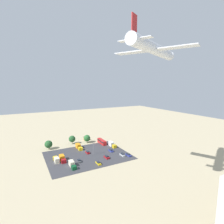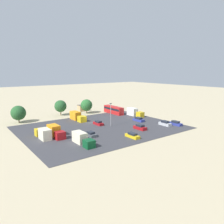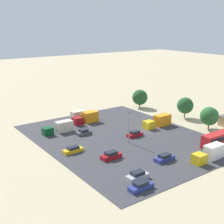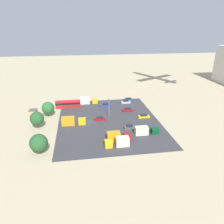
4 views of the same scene
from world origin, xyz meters
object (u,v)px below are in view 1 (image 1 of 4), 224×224
(parked_car_1, at_px, (88,152))
(parked_car_6, at_px, (111,150))
(bus, at_px, (102,141))
(parked_truck_3, at_px, (62,159))
(parked_car_5, at_px, (98,163))
(parked_car_4, at_px, (79,161))
(airplane, at_px, (155,49))
(parked_car_2, at_px, (107,157))
(parked_truck_1, at_px, (72,165))
(shed_building, at_px, (86,139))
(parked_car_3, at_px, (128,155))
(parked_truck_0, at_px, (79,147))
(parked_truck_2, at_px, (56,160))
(parked_truck_4, at_px, (112,144))
(parked_car_0, at_px, (122,155))

(parked_car_1, xyz_separation_m, parked_car_6, (-15.20, 4.43, 0.01))
(bus, relative_size, parked_car_6, 2.44)
(parked_truck_3, bearing_deg, parked_car_5, 140.62)
(parked_car_5, bearing_deg, parked_truck_3, 140.62)
(parked_car_4, distance_m, airplane, 73.23)
(parked_car_1, xyz_separation_m, airplane, (-9.81, 50.73, 57.86))
(parked_car_2, height_order, parked_truck_1, parked_truck_1)
(parked_car_4, bearing_deg, parked_truck_1, -140.00)
(shed_building, relative_size, bus, 0.32)
(parked_car_3, bearing_deg, parked_car_1, 142.47)
(parked_truck_3, bearing_deg, airplane, 120.25)
(parked_truck_0, bearing_deg, parked_truck_2, 38.78)
(parked_car_1, distance_m, parked_car_5, 18.17)
(parked_car_3, relative_size, parked_truck_4, 0.56)
(parked_car_2, bearing_deg, parked_car_0, -7.74)
(parked_truck_3, distance_m, parked_truck_4, 38.74)
(parked_car_4, distance_m, parked_truck_0, 21.97)
(parked_truck_2, bearing_deg, parked_car_1, 10.34)
(parked_car_5, distance_m, parked_truck_4, 30.25)
(airplane, bearing_deg, parked_truck_2, -173.95)
(parked_car_0, relative_size, parked_car_4, 1.10)
(parked_car_1, bearing_deg, parked_truck_4, -169.46)
(parked_car_3, relative_size, parked_truck_0, 0.53)
(parked_car_3, height_order, parked_car_4, parked_car_3)
(bus, distance_m, parked_truck_3, 37.92)
(parked_car_0, relative_size, parked_truck_4, 0.53)
(parked_car_6, relative_size, parked_truck_2, 0.60)
(parked_car_5, bearing_deg, parked_car_2, 32.95)
(bus, height_order, parked_truck_0, bus)
(parked_car_0, xyz_separation_m, parked_car_2, (10.59, -1.44, -0.00))
(parked_car_2, bearing_deg, parked_truck_4, 52.64)
(parked_truck_0, xyz_separation_m, parked_truck_2, (18.26, 14.67, -0.06))
(parked_car_1, relative_size, parked_truck_0, 0.49)
(parked_car_1, distance_m, parked_car_2, 15.15)
(parked_car_3, bearing_deg, parked_truck_2, 163.32)
(parked_car_0, bearing_deg, parked_truck_4, -97.20)
(parked_car_6, xyz_separation_m, parked_truck_1, (29.57, 10.04, 0.70))
(bus, height_order, parked_car_4, bus)
(parked_car_4, relative_size, parked_truck_0, 0.45)
(parked_car_0, bearing_deg, parked_car_6, -73.43)
(parked_truck_2, bearing_deg, parked_car_3, -16.68)
(parked_car_3, height_order, parked_truck_4, parked_truck_4)
(parked_car_6, height_order, parked_truck_1, parked_truck_1)
(parked_car_2, distance_m, parked_car_4, 17.01)
(parked_car_4, relative_size, parked_car_5, 0.85)
(parked_car_5, relative_size, airplane, 0.13)
(parked_truck_0, bearing_deg, parked_truck_1, 65.01)
(bus, xyz_separation_m, parked_car_4, (25.60, 23.03, -1.13))
(shed_building, height_order, parked_car_1, shed_building)
(parked_truck_3, bearing_deg, parked_truck_1, 106.29)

